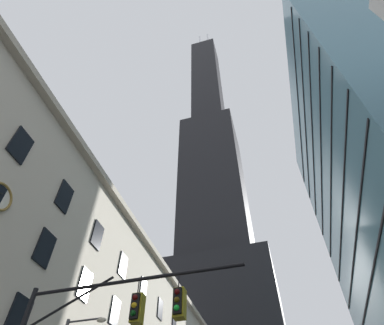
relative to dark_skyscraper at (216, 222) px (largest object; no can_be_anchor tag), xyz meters
The scene contains 1 object.
dark_skyscraper is the anchor object (origin of this frame).
Camera 1 is at (2.69, -6.23, 1.47)m, focal length 30.02 mm.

